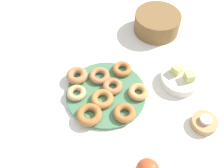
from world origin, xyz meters
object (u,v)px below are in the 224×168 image
(donut_6, at_px, (77,75))
(candle_holder, at_px, (204,123))
(donut_1, at_px, (102,99))
(basket, at_px, (157,23))
(melon_chunk_right, at_px, (189,76))
(donut_2, at_px, (122,69))
(donut_8, at_px, (112,86))
(donut_3, at_px, (76,93))
(tealight, at_px, (206,120))
(melon_chunk_left, at_px, (177,70))
(donut_4, at_px, (124,113))
(fruit_bowl, at_px, (180,79))
(donut_7, at_px, (89,115))
(donut_5, at_px, (138,92))
(donut_plate, at_px, (106,94))
(donut_0, at_px, (99,76))

(donut_6, xyz_separation_m, candle_holder, (0.46, 0.24, -0.01))
(donut_1, bearing_deg, basket, 109.94)
(candle_holder, distance_m, melon_chunk_right, 0.19)
(donut_2, bearing_deg, donut_8, -65.51)
(donut_3, xyz_separation_m, tealight, (0.39, 0.29, 0.01))
(donut_6, distance_m, candle_holder, 0.52)
(donut_3, relative_size, melon_chunk_left, 2.08)
(tealight, bearing_deg, donut_8, -154.65)
(donut_4, relative_size, fruit_bowl, 0.53)
(tealight, bearing_deg, donut_6, -152.92)
(donut_6, height_order, melon_chunk_left, melon_chunk_left)
(donut_4, distance_m, donut_8, 0.13)
(donut_8, bearing_deg, donut_7, -71.11)
(donut_1, relative_size, tealight, 2.08)
(donut_2, height_order, donut_5, donut_5)
(donut_plate, height_order, melon_chunk_left, melon_chunk_left)
(donut_8, relative_size, candle_holder, 0.85)
(donut_1, height_order, donut_5, same)
(melon_chunk_right, bearing_deg, donut_6, -132.62)
(donut_plate, bearing_deg, melon_chunk_right, 59.08)
(donut_6, height_order, tealight, same)
(donut_2, xyz_separation_m, donut_7, (0.09, -0.23, 0.00))
(fruit_bowl, bearing_deg, donut_6, -130.95)
(donut_7, xyz_separation_m, candle_holder, (0.28, 0.31, -0.01))
(donut_plate, bearing_deg, fruit_bowl, 62.36)
(donut_3, height_order, donut_4, donut_4)
(donut_3, xyz_separation_m, donut_6, (-0.07, 0.05, 0.00))
(donut_1, distance_m, donut_5, 0.14)
(tealight, distance_m, melon_chunk_right, 0.19)
(donut_1, relative_size, fruit_bowl, 0.56)
(donut_4, height_order, melon_chunk_right, melon_chunk_right)
(donut_3, bearing_deg, donut_2, 84.58)
(donut_8, bearing_deg, fruit_bowl, 58.42)
(donut_0, bearing_deg, donut_7, -49.11)
(tealight, bearing_deg, donut_0, -157.76)
(donut_1, distance_m, donut_7, 0.08)
(candle_holder, xyz_separation_m, basket, (-0.47, 0.23, 0.03))
(donut_4, bearing_deg, melon_chunk_left, 91.36)
(donut_1, distance_m, melon_chunk_left, 0.32)
(melon_chunk_right, bearing_deg, donut_3, -121.76)
(donut_plate, distance_m, fruit_bowl, 0.31)
(donut_3, bearing_deg, donut_8, 64.84)
(melon_chunk_left, bearing_deg, tealight, -20.19)
(donut_plate, relative_size, donut_0, 3.76)
(donut_5, relative_size, melon_chunk_left, 2.25)
(donut_2, bearing_deg, donut_6, -118.08)
(melon_chunk_left, bearing_deg, donut_6, -127.99)
(melon_chunk_left, bearing_deg, donut_1, -107.01)
(donut_2, xyz_separation_m, fruit_bowl, (0.19, 0.15, -0.01))
(donut_3, relative_size, candle_holder, 0.80)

